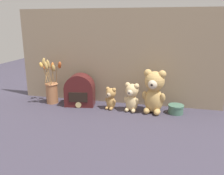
{
  "coord_description": "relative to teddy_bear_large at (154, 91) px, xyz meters",
  "views": [
    {
      "loc": [
        0.37,
        -1.5,
        0.59
      ],
      "look_at": [
        0.0,
        0.02,
        0.16
      ],
      "focal_mm": 38.0,
      "sensor_mm": 36.0,
      "label": 1
    }
  ],
  "objects": [
    {
      "name": "vintage_radio",
      "position": [
        -0.53,
        0.02,
        -0.05
      ],
      "size": [
        0.22,
        0.15,
        0.23
      ],
      "color": "#4C1919",
      "rests_on": "ground"
    },
    {
      "name": "teddy_bear_large",
      "position": [
        0.0,
        0.0,
        0.0
      ],
      "size": [
        0.16,
        0.15,
        0.29
      ],
      "color": "tan",
      "rests_on": "ground"
    },
    {
      "name": "teddy_bear_small",
      "position": [
        -0.29,
        -0.0,
        -0.07
      ],
      "size": [
        0.09,
        0.08,
        0.16
      ],
      "color": "tan",
      "rests_on": "ground"
    },
    {
      "name": "flower_vase",
      "position": [
        -0.75,
        0.02,
        -0.04
      ],
      "size": [
        0.16,
        0.15,
        0.34
      ],
      "color": "#AD7047",
      "rests_on": "ground"
    },
    {
      "name": "teddy_bear_medium",
      "position": [
        -0.15,
        -0.01,
        -0.05
      ],
      "size": [
        0.11,
        0.1,
        0.2
      ],
      "color": "#DBBC84",
      "rests_on": "ground"
    },
    {
      "name": "decorative_tin_tall",
      "position": [
        0.15,
        0.02,
        -0.12
      ],
      "size": [
        0.1,
        0.1,
        0.06
      ],
      "color": "#47705B",
      "rests_on": "ground"
    },
    {
      "name": "ground_plane",
      "position": [
        -0.28,
        -0.02,
        -0.15
      ],
      "size": [
        4.0,
        4.0,
        0.0
      ],
      "primitive_type": "plane",
      "color": "#3D3847"
    },
    {
      "name": "backdrop_wall",
      "position": [
        -0.28,
        0.15,
        0.19
      ],
      "size": [
        1.5,
        0.02,
        0.68
      ],
      "color": "gray",
      "rests_on": "ground"
    }
  ]
}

